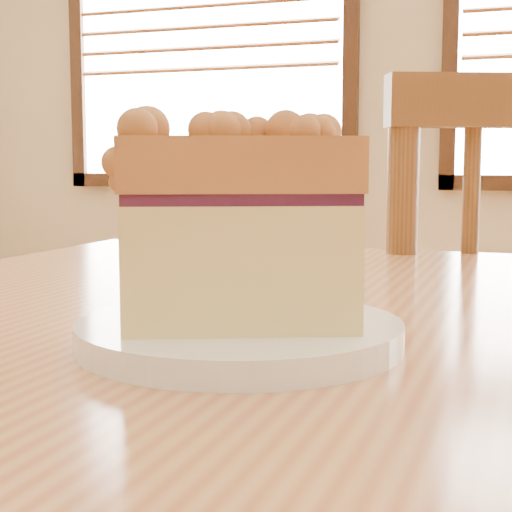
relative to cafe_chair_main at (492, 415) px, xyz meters
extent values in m
cube|color=white|center=(-1.73, 3.08, 1.21)|extent=(1.60, 0.02, 1.80)
cube|color=#3C2010|center=(-1.73, 3.06, 0.27)|extent=(1.76, 0.06, 0.08)
cube|color=#3C2010|center=(-2.57, 3.06, 1.21)|extent=(0.08, 0.06, 1.96)
cube|color=#3C2010|center=(-0.89, 3.06, 1.21)|extent=(0.08, 0.06, 1.96)
cube|color=brown|center=(-1.73, 3.03, 1.25)|extent=(1.56, 0.05, 0.03)
cube|color=brown|center=(-1.73, 3.03, 1.13)|extent=(1.56, 0.05, 0.03)
cube|color=brown|center=(-1.73, 3.03, 1.02)|extent=(1.56, 0.05, 0.03)
cube|color=brown|center=(-1.73, 3.03, 0.90)|extent=(1.56, 0.05, 0.03)
cube|color=brown|center=(-0.02, 0.04, -0.02)|extent=(0.57, 0.57, 0.04)
cylinder|color=brown|center=(-0.11, -0.21, 0.22)|extent=(0.04, 0.04, 0.48)
cylinder|color=brown|center=(-0.03, -0.18, 0.21)|extent=(0.02, 0.02, 0.42)
cylinder|color=white|center=(-0.12, -0.73, 0.27)|extent=(0.19, 0.19, 0.02)
cylinder|color=white|center=(-0.12, -0.73, 0.26)|extent=(0.13, 0.13, 0.01)
cube|color=#F1D888|center=(-0.12, -0.73, 0.31)|extent=(0.16, 0.14, 0.07)
cube|color=#3D112A|center=(-0.12, -0.73, 0.35)|extent=(0.16, 0.14, 0.01)
cube|color=#BE7A3B|center=(-0.12, -0.73, 0.37)|extent=(0.16, 0.14, 0.03)
sphere|color=#BE7A3B|center=(-0.08, -0.72, 0.38)|extent=(0.02, 0.02, 0.02)
sphere|color=#BE7A3B|center=(-0.13, -0.71, 0.39)|extent=(0.03, 0.03, 0.03)
sphere|color=#BE7A3B|center=(-0.13, -0.70, 0.38)|extent=(0.01, 0.01, 0.01)
sphere|color=#BE7A3B|center=(-0.09, -0.72, 0.38)|extent=(0.02, 0.02, 0.02)
sphere|color=#BE7A3B|center=(-0.09, -0.72, 0.38)|extent=(0.02, 0.02, 0.02)
sphere|color=#BE7A3B|center=(-0.06, -0.74, 0.38)|extent=(0.02, 0.02, 0.02)
sphere|color=#BE7A3B|center=(-0.12, -0.74, 0.38)|extent=(0.02, 0.02, 0.02)
sphere|color=#BE7A3B|center=(-0.13, -0.77, 0.38)|extent=(0.02, 0.02, 0.02)
sphere|color=#BE7A3B|center=(-0.14, -0.70, 0.38)|extent=(0.02, 0.02, 0.02)
sphere|color=#BE7A3B|center=(-0.13, -0.71, 0.38)|extent=(0.01, 0.01, 0.01)
sphere|color=#BE7A3B|center=(-0.11, -0.69, 0.39)|extent=(0.02, 0.02, 0.02)
sphere|color=#BE7A3B|center=(-0.10, -0.72, 0.38)|extent=(0.02, 0.02, 0.02)
sphere|color=#BE7A3B|center=(-0.11, -0.70, 0.38)|extent=(0.01, 0.01, 0.01)
sphere|color=#BE7A3B|center=(-0.10, -0.74, 0.38)|extent=(0.02, 0.02, 0.02)
sphere|color=#BE7A3B|center=(-0.10, -0.77, 0.39)|extent=(0.02, 0.02, 0.02)
sphere|color=#BE7A3B|center=(-0.13, -0.74, 0.38)|extent=(0.02, 0.02, 0.02)
sphere|color=#BE7A3B|center=(-0.12, -0.72, 0.38)|extent=(0.02, 0.02, 0.02)
sphere|color=#BE7A3B|center=(-0.12, -0.76, 0.38)|extent=(0.02, 0.02, 0.02)
sphere|color=#BE7A3B|center=(-0.20, -0.74, 0.36)|extent=(0.02, 0.02, 0.02)
sphere|color=#BE7A3B|center=(-0.19, -0.75, 0.34)|extent=(0.01, 0.01, 0.01)
sphere|color=#BE7A3B|center=(-0.17, -0.79, 0.38)|extent=(0.02, 0.02, 0.02)
sphere|color=#BE7A3B|center=(-0.19, -0.74, 0.37)|extent=(0.02, 0.02, 0.02)
camera|label=1|loc=(0.04, -1.16, 0.37)|focal=55.00mm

